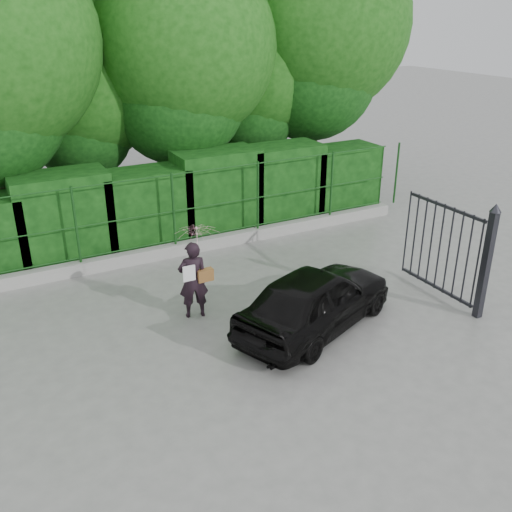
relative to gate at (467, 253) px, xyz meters
name	(u,v)px	position (x,y,z in m)	size (l,w,h in m)	color
ground	(244,347)	(-4.60, 0.72, -1.19)	(80.00, 80.00, 0.00)	gray
kerb	(161,253)	(-4.60, 5.22, -1.04)	(14.00, 0.25, 0.30)	#9E9E99
fence	(166,210)	(-4.38, 5.22, 0.01)	(14.13, 0.06, 1.80)	#144214
hedge	(152,206)	(-4.41, 6.22, -0.18)	(14.20, 1.20, 2.25)	black
trees	(150,49)	(-3.46, 8.46, 3.43)	(17.10, 6.15, 8.08)	black
gate	(467,253)	(0.00, 0.00, 0.00)	(0.22, 2.33, 2.36)	#222228
woman	(196,258)	(-4.85, 2.23, 0.03)	(0.90, 0.87, 1.87)	black
car	(315,299)	(-3.10, 0.69, -0.56)	(1.47, 3.66, 1.25)	black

